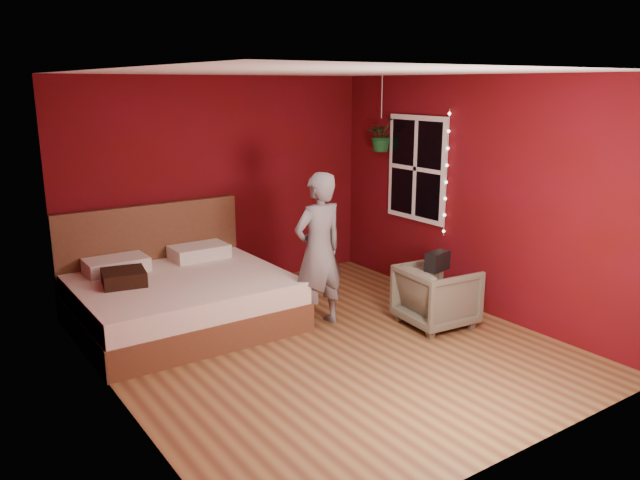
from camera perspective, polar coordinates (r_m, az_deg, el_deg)
The scene contains 10 objects.
floor at distance 6.21m, azimuth 0.58°, elevation -9.65°, with size 4.50×4.50×0.00m, color olive.
room_walls at distance 5.74m, azimuth 0.62°, elevation 5.88°, with size 4.04×4.54×2.62m.
window at distance 7.69m, azimuth 8.81°, elevation 6.47°, with size 0.05×0.97×1.27m.
fairy_lights at distance 7.30m, azimuth 11.49°, elevation 5.96°, with size 0.04×0.04×1.45m.
bed at distance 6.83m, azimuth -12.83°, elevation -5.01°, with size 2.13×1.81×1.17m.
person at distance 6.46m, azimuth -0.12°, elevation -0.98°, with size 0.60×0.39×1.64m, color slate.
armchair at distance 6.72m, azimuth 10.62°, elevation -5.03°, with size 0.70×0.72×0.65m, color #62604D.
handbag at distance 6.44m, azimuth 10.68°, elevation -1.91°, with size 0.27×0.14×0.19m, color black.
throw_pillow at distance 6.58m, azimuth -17.49°, elevation -3.28°, with size 0.41×0.41×0.15m, color black.
hanging_plant at distance 8.03m, azimuth 5.60°, elevation 9.55°, with size 0.45×0.42×0.94m.
Camera 1 is at (-3.27, -4.64, 2.50)m, focal length 35.00 mm.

